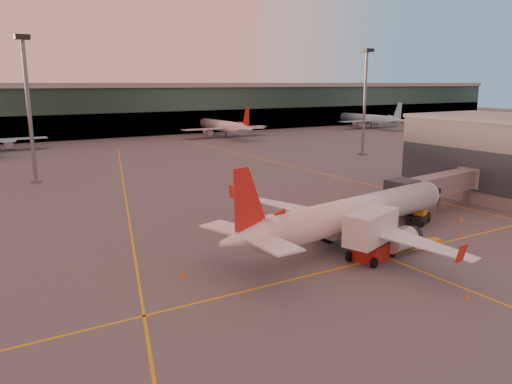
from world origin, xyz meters
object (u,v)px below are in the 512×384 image
gpu_cart (432,244)px  pushback_tug (418,218)px  catering_truck (371,233)px  main_airplane (349,216)px

gpu_cart → pushback_tug: (6.65, 7.69, 0.25)m
catering_truck → pushback_tug: size_ratio=1.67×
pushback_tug → gpu_cart: bearing=-154.2°
catering_truck → gpu_cart: catering_truck is taller
main_airplane → pushback_tug: size_ratio=8.05×
gpu_cart → pushback_tug: bearing=62.5°
gpu_cart → pushback_tug: 10.17m
catering_truck → gpu_cart: size_ratio=3.40×
main_airplane → catering_truck: size_ratio=4.81×
main_airplane → catering_truck: bearing=-113.5°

